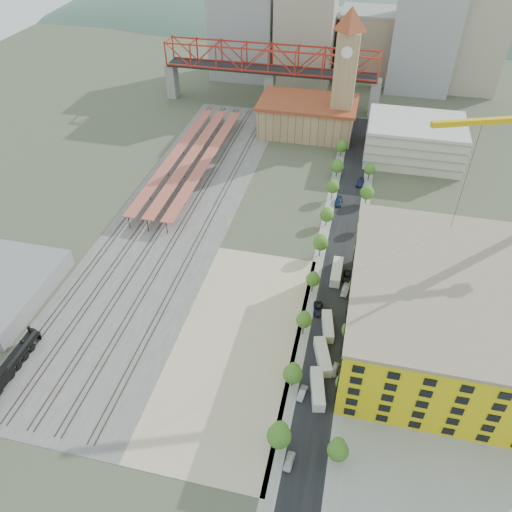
% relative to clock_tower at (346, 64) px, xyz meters
% --- Properties ---
extents(ground, '(400.00, 400.00, 0.00)m').
position_rel_clock_tower_xyz_m(ground, '(-8.00, -79.99, -28.70)').
color(ground, '#474C38').
rests_on(ground, ground).
extents(ballast_strip, '(36.00, 165.00, 0.06)m').
position_rel_clock_tower_xyz_m(ballast_strip, '(-44.00, -62.49, -28.67)').
color(ballast_strip, '#605E59').
rests_on(ballast_strip, ground).
extents(dirt_lot, '(28.00, 67.00, 0.06)m').
position_rel_clock_tower_xyz_m(dirt_lot, '(-12.00, -111.49, -28.67)').
color(dirt_lot, tan).
rests_on(dirt_lot, ground).
extents(street_asphalt, '(12.00, 170.00, 0.06)m').
position_rel_clock_tower_xyz_m(street_asphalt, '(8.00, -64.99, -28.67)').
color(street_asphalt, black).
rests_on(street_asphalt, ground).
extents(sidewalk_west, '(3.00, 170.00, 0.04)m').
position_rel_clock_tower_xyz_m(sidewalk_west, '(2.50, -64.99, -28.68)').
color(sidewalk_west, gray).
rests_on(sidewalk_west, ground).
extents(sidewalk_east, '(3.00, 170.00, 0.04)m').
position_rel_clock_tower_xyz_m(sidewalk_east, '(13.50, -64.99, -28.68)').
color(sidewalk_east, gray).
rests_on(sidewalk_east, ground).
extents(construction_pad, '(50.00, 90.00, 0.06)m').
position_rel_clock_tower_xyz_m(construction_pad, '(37.00, -99.99, -28.67)').
color(construction_pad, gray).
rests_on(construction_pad, ground).
extents(rail_tracks, '(26.56, 160.00, 0.18)m').
position_rel_clock_tower_xyz_m(rail_tracks, '(-45.80, -62.49, -28.55)').
color(rail_tracks, '#382B23').
rests_on(rail_tracks, ground).
extents(platform_canopies, '(16.00, 80.00, 4.12)m').
position_rel_clock_tower_xyz_m(platform_canopies, '(-49.00, -34.99, -24.70)').
color(platform_canopies, '#AF5943').
rests_on(platform_canopies, ground).
extents(station_hall, '(38.00, 24.00, 13.10)m').
position_rel_clock_tower_xyz_m(station_hall, '(-13.00, 2.01, -22.03)').
color(station_hall, tan).
rests_on(station_hall, ground).
extents(clock_tower, '(12.00, 12.00, 52.00)m').
position_rel_clock_tower_xyz_m(clock_tower, '(0.00, 0.00, 0.00)').
color(clock_tower, tan).
rests_on(clock_tower, ground).
extents(parking_garage, '(34.00, 26.00, 14.00)m').
position_rel_clock_tower_xyz_m(parking_garage, '(28.00, -9.99, -21.70)').
color(parking_garage, silver).
rests_on(parking_garage, ground).
extents(truss_bridge, '(94.00, 9.60, 25.60)m').
position_rel_clock_tower_xyz_m(truss_bridge, '(-33.00, 25.01, -9.83)').
color(truss_bridge, gray).
rests_on(truss_bridge, ground).
extents(construction_building, '(44.60, 50.60, 18.80)m').
position_rel_clock_tower_xyz_m(construction_building, '(34.00, -99.99, -19.29)').
color(construction_building, gold).
rests_on(construction_building, ground).
extents(warehouse, '(22.00, 32.00, 5.00)m').
position_rel_clock_tower_xyz_m(warehouse, '(-74.00, -109.99, -26.20)').
color(warehouse, gray).
rests_on(warehouse, ground).
extents(street_trees, '(15.40, 124.40, 8.00)m').
position_rel_clock_tower_xyz_m(street_trees, '(8.00, -74.99, -28.70)').
color(street_trees, '#2F641E').
rests_on(street_trees, ground).
extents(skyline, '(133.00, 46.00, 60.00)m').
position_rel_clock_tower_xyz_m(skyline, '(-0.53, 62.32, -5.89)').
color(skyline, '#9EA0A3').
rests_on(skyline, ground).
extents(distant_hills, '(647.00, 264.00, 227.00)m').
position_rel_clock_tower_xyz_m(distant_hills, '(37.28, 180.01, -108.23)').
color(distant_hills, '#4C6B59').
rests_on(distant_hills, ground).
extents(locomotive, '(2.97, 22.88, 5.72)m').
position_rel_clock_tower_xyz_m(locomotive, '(-58.00, -130.57, -26.56)').
color(locomotive, black).
rests_on(locomotive, ground).
extents(site_trailer_a, '(4.44, 10.01, 2.65)m').
position_rel_clock_tower_xyz_m(site_trailer_a, '(8.00, -120.61, -27.37)').
color(site_trailer_a, silver).
rests_on(site_trailer_a, ground).
extents(site_trailer_b, '(5.33, 10.13, 2.68)m').
position_rel_clock_tower_xyz_m(site_trailer_b, '(8.00, -111.86, -27.36)').
color(site_trailer_b, silver).
rests_on(site_trailer_b, ground).
extents(site_trailer_c, '(3.93, 9.12, 2.42)m').
position_rel_clock_tower_xyz_m(site_trailer_c, '(8.00, -102.38, -27.49)').
color(site_trailer_c, silver).
rests_on(site_trailer_c, ground).
extents(site_trailer_d, '(2.67, 10.04, 2.75)m').
position_rel_clock_tower_xyz_m(site_trailer_d, '(8.00, -82.46, -27.32)').
color(site_trailer_d, silver).
rests_on(site_trailer_d, ground).
extents(car_0, '(2.04, 4.22, 1.39)m').
position_rel_clock_tower_xyz_m(car_0, '(5.00, -137.42, -28.00)').
color(car_0, silver).
rests_on(car_0, ground).
extents(car_1, '(2.04, 4.14, 1.31)m').
position_rel_clock_tower_xyz_m(car_1, '(5.00, -121.97, -28.04)').
color(car_1, '#9A999E').
rests_on(car_1, ground).
extents(car_2, '(2.94, 5.31, 1.41)m').
position_rel_clock_tower_xyz_m(car_2, '(5.00, -96.65, -27.99)').
color(car_2, black).
rests_on(car_2, ground).
extents(car_3, '(2.18, 5.22, 1.51)m').
position_rel_clock_tower_xyz_m(car_3, '(5.00, -47.27, -27.94)').
color(car_3, '#1A2E4D').
rests_on(car_3, ground).
extents(car_4, '(2.03, 4.00, 1.30)m').
position_rel_clock_tower_xyz_m(car_4, '(11.00, -114.26, -28.04)').
color(car_4, silver).
rests_on(car_4, ground).
extents(car_5, '(2.35, 5.07, 1.61)m').
position_rel_clock_tower_xyz_m(car_5, '(11.00, -88.30, -27.89)').
color(car_5, gray).
rests_on(car_5, ground).
extents(car_6, '(2.41, 5.17, 1.43)m').
position_rel_clock_tower_xyz_m(car_6, '(11.00, -83.00, -27.98)').
color(car_6, black).
rests_on(car_6, ground).
extents(car_7, '(2.84, 5.54, 1.54)m').
position_rel_clock_tower_xyz_m(car_7, '(11.00, -33.86, -27.93)').
color(car_7, navy).
rests_on(car_7, ground).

